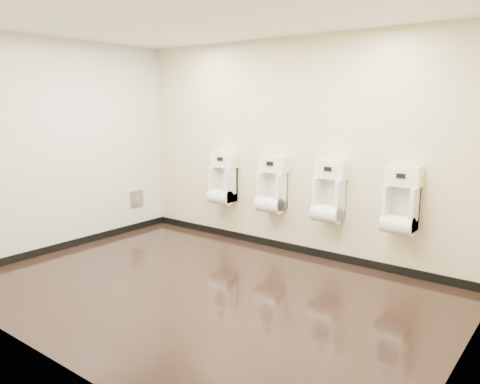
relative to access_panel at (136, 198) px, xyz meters
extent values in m
cube|color=black|center=(2.48, -1.20, -0.50)|extent=(5.00, 3.50, 0.00)
cube|color=white|center=(2.48, -1.20, 2.30)|extent=(5.00, 3.50, 0.00)
cube|color=beige|center=(2.48, 0.55, 0.90)|extent=(5.00, 0.02, 2.80)
cube|color=beige|center=(2.48, -2.95, 0.90)|extent=(5.00, 0.02, 2.80)
cube|color=beige|center=(-0.02, -1.20, 0.90)|extent=(0.02, 3.50, 2.80)
cube|color=beige|center=(4.98, -1.20, 0.90)|extent=(0.02, 3.50, 2.80)
cube|color=silver|center=(-0.01, -1.20, 0.90)|extent=(0.01, 3.50, 2.80)
cube|color=black|center=(2.48, 0.54, -0.45)|extent=(5.00, 0.02, 0.10)
cube|color=black|center=(-0.01, -1.20, -0.45)|extent=(0.02, 3.50, 0.10)
cube|color=#9E9EA3|center=(0.00, 0.00, 0.00)|extent=(0.03, 0.25, 0.25)
cylinder|color=silver|center=(0.02, 0.00, 0.00)|extent=(0.02, 0.04, 0.04)
cube|color=white|center=(1.41, 0.42, 0.32)|extent=(0.35, 0.25, 0.49)
cube|color=silver|center=(1.41, 0.51, 0.36)|extent=(0.26, 0.01, 0.37)
cylinder|color=white|center=(1.41, 0.36, 0.14)|extent=(0.35, 0.21, 0.21)
cube|color=white|center=(1.41, 0.46, 0.67)|extent=(0.39, 0.18, 0.21)
cube|color=black|center=(1.41, 0.36, 0.69)|extent=(0.10, 0.01, 0.05)
cube|color=silver|center=(1.41, 0.36, 0.69)|extent=(0.12, 0.01, 0.07)
cylinder|color=silver|center=(1.61, 0.46, 0.67)|extent=(0.01, 0.03, 0.03)
cube|color=white|center=(2.26, 0.42, 0.32)|extent=(0.35, 0.25, 0.49)
cube|color=silver|center=(2.26, 0.51, 0.36)|extent=(0.26, 0.01, 0.37)
cylinder|color=white|center=(2.26, 0.36, 0.14)|extent=(0.35, 0.21, 0.21)
cube|color=white|center=(2.26, 0.46, 0.67)|extent=(0.39, 0.18, 0.21)
cube|color=black|center=(2.26, 0.36, 0.69)|extent=(0.10, 0.01, 0.05)
cube|color=silver|center=(2.26, 0.36, 0.69)|extent=(0.12, 0.01, 0.07)
cylinder|color=silver|center=(2.46, 0.46, 0.67)|extent=(0.01, 0.03, 0.03)
cube|color=white|center=(3.10, 0.42, 0.32)|extent=(0.35, 0.25, 0.49)
cube|color=silver|center=(3.10, 0.51, 0.36)|extent=(0.26, 0.01, 0.37)
cylinder|color=white|center=(3.10, 0.36, 0.14)|extent=(0.35, 0.21, 0.21)
cube|color=white|center=(3.10, 0.46, 0.67)|extent=(0.39, 0.18, 0.21)
cube|color=black|center=(3.10, 0.36, 0.69)|extent=(0.10, 0.01, 0.05)
cube|color=silver|center=(3.10, 0.36, 0.69)|extent=(0.12, 0.01, 0.07)
cylinder|color=silver|center=(3.30, 0.46, 0.67)|extent=(0.01, 0.03, 0.03)
cube|color=white|center=(3.98, 0.42, 0.32)|extent=(0.35, 0.25, 0.49)
cube|color=silver|center=(3.98, 0.51, 0.36)|extent=(0.26, 0.01, 0.37)
cylinder|color=white|center=(3.98, 0.36, 0.14)|extent=(0.35, 0.21, 0.21)
cube|color=white|center=(3.98, 0.46, 0.67)|extent=(0.39, 0.18, 0.21)
cube|color=black|center=(3.98, 0.36, 0.69)|extent=(0.10, 0.01, 0.05)
cube|color=silver|center=(3.98, 0.36, 0.69)|extent=(0.12, 0.01, 0.07)
cylinder|color=silver|center=(4.18, 0.46, 0.67)|extent=(0.01, 0.03, 0.03)
camera|label=1|loc=(5.65, -4.71, 1.48)|focal=35.00mm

